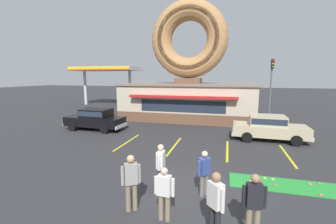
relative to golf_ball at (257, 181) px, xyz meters
The scene contains 28 objects.
ground_plane 2.81m from the golf_ball, 151.11° to the right, with size 160.00×160.00×0.00m, color #2D2D30.
donut_shop_building 14.01m from the golf_ball, 111.36° to the left, with size 12.30×6.75×10.96m.
putting_mat 1.07m from the golf_ball, ahead, with size 4.18×1.22×0.03m, color green.
mini_donut_near_left 0.21m from the golf_ball, behind, with size 0.13×0.13×0.04m, color #E5C666.
mini_donut_near_right 0.65m from the golf_ball, 11.39° to the right, with size 0.13×0.13×0.04m, color #A5724C.
mini_donut_mid_left 0.56m from the golf_ball, 134.39° to the right, with size 0.13×0.13×0.04m, color #D8667F.
mini_donut_mid_centre 0.51m from the golf_ball, 49.72° to the left, with size 0.13×0.13×0.04m, color #E5C666.
mini_donut_mid_right 0.16m from the golf_ball, 19.44° to the left, with size 0.13×0.13×0.04m, color brown.
mini_donut_far_left 2.04m from the golf_ball, 14.23° to the right, with size 0.13×0.13×0.04m, color #D8667F.
mini_donut_far_centre 0.71m from the golf_ball, 29.22° to the left, with size 0.13×0.13×0.04m, color #E5C666.
mini_donut_far_right 1.91m from the golf_ball, ahead, with size 0.13×0.13×0.04m, color #D8667F.
mini_donut_extra 2.28m from the golf_ball, 10.38° to the left, with size 0.13×0.13×0.04m, color #A5724C.
golf_ball is the anchor object (origin of this frame).
car_champagne 6.57m from the golf_ball, 77.97° to the left, with size 4.61×2.08×1.60m.
car_black 12.51m from the golf_ball, 150.78° to the left, with size 4.61×2.09×1.60m.
pedestrian_blue_sweater_man 3.81m from the golf_ball, 157.59° to the right, with size 0.25×0.60×1.66m.
pedestrian_hooded_kid 3.35m from the golf_ball, 98.63° to the right, with size 0.59×0.29×1.69m.
pedestrian_leather_jacket_man 4.94m from the golf_ball, 143.35° to the right, with size 0.51×0.41×1.75m.
pedestrian_clipboard_woman 3.87m from the golf_ball, 111.85° to the right, with size 0.44×0.45×1.76m.
pedestrian_beanie_man 2.52m from the golf_ball, 142.05° to the right, with size 0.42×0.50×1.58m.
pedestrian_crossing_woman 4.26m from the golf_ball, 132.24° to the right, with size 0.60×0.26×1.57m.
trash_bin 15.28m from the golf_ball, 140.77° to the left, with size 0.57×0.57×0.97m.
traffic_light_pole 16.58m from the golf_ball, 79.62° to the left, with size 0.28×0.47×5.80m.
gas_station_canopy 26.78m from the golf_ball, 132.05° to the left, with size 9.00×4.46×5.30m.
parking_stripe_far_left 8.00m from the golf_ball, 152.91° to the left, with size 0.12×3.60×0.01m, color yellow.
parking_stripe_left 5.50m from the golf_ball, 138.54° to the left, with size 0.12×3.60×0.01m, color yellow.
parking_stripe_mid_left 3.81m from the golf_ball, 107.16° to the left, with size 0.12×3.60×0.01m, color yellow.
parking_stripe_centre 4.10m from the golf_ball, 62.78° to the left, with size 0.12×3.60×0.01m, color yellow.
Camera 1 is at (1.25, -7.32, 4.03)m, focal length 24.00 mm.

